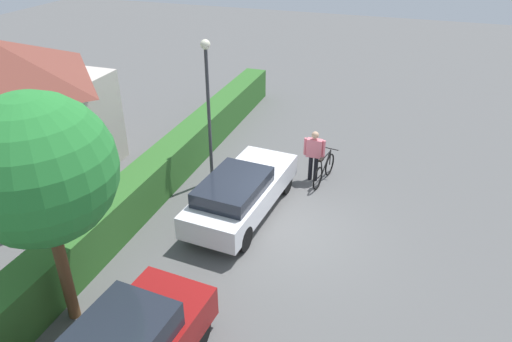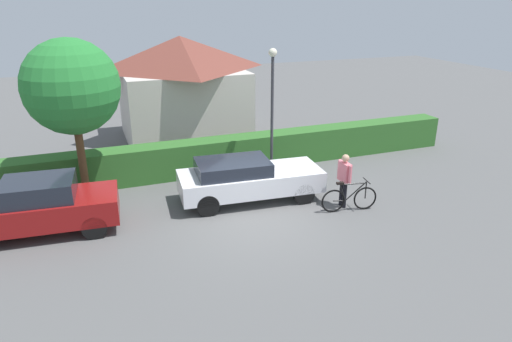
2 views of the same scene
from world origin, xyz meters
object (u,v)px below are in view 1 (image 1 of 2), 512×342
object	(u,v)px
bicycle	(324,170)
street_lamp	(208,95)
parked_car_far	(241,192)
person_rider	(314,152)
tree_kerbside	(38,170)

from	to	relation	value
bicycle	street_lamp	bearing A→B (deg)	108.55
parked_car_far	person_rider	distance (m)	2.96
bicycle	tree_kerbside	bearing A→B (deg)	152.40
parked_car_far	street_lamp	world-z (taller)	street_lamp
bicycle	tree_kerbside	distance (m)	8.79
parked_car_far	tree_kerbside	size ratio (longest dim) A/B	0.92
parked_car_far	bicycle	size ratio (longest dim) A/B	2.64
tree_kerbside	street_lamp	bearing A→B (deg)	-4.44
parked_car_far	street_lamp	size ratio (longest dim) A/B	1.02
parked_car_far	tree_kerbside	world-z (taller)	tree_kerbside
street_lamp	bicycle	bearing A→B (deg)	-71.45
person_rider	parked_car_far	bearing A→B (deg)	150.47
bicycle	person_rider	bearing A→B (deg)	91.94
person_rider	tree_kerbside	world-z (taller)	tree_kerbside
bicycle	tree_kerbside	size ratio (longest dim) A/B	0.35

